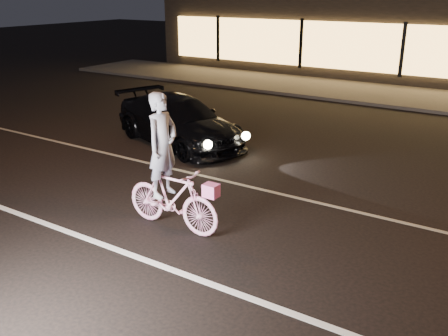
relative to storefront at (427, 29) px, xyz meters
The scene contains 7 objects.
ground 19.09m from the storefront, 90.00° to the right, with size 90.00×90.00×0.00m, color black.
lane_stripe_near 20.58m from the storefront, 90.00° to the right, with size 60.00×0.12×0.01m, color silver.
lane_stripe_far 17.10m from the storefront, 90.00° to the right, with size 60.00×0.10×0.01m, color gray.
sidewalk 6.32m from the storefront, 90.00° to the right, with size 30.00×4.00×0.12m, color #383533.
storefront is the anchor object (origin of this frame).
cyclist 19.40m from the storefront, 89.94° to the right, with size 1.90×0.65×2.39m.
sedan 15.63m from the storefront, 100.87° to the right, with size 4.68×3.06×1.26m.
Camera 1 is at (5.08, -6.53, 3.97)m, focal length 40.00 mm.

